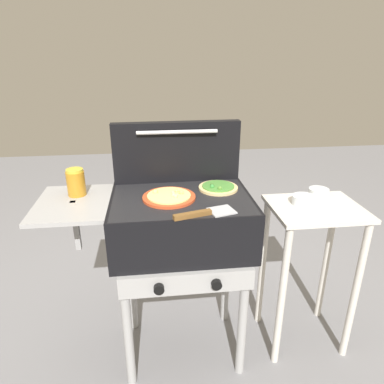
{
  "coord_description": "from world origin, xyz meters",
  "views": [
    {
      "loc": [
        -0.12,
        -1.45,
        1.52
      ],
      "look_at": [
        0.05,
        0.0,
        0.92
      ],
      "focal_mm": 32.51,
      "sensor_mm": 36.0,
      "label": 1
    }
  ],
  "objects_px": {
    "grill": "(179,225)",
    "topping_bowl_far": "(318,193)",
    "pizza_cheese": "(169,197)",
    "sauce_jar": "(76,182)",
    "topping_bowl_near": "(304,200)",
    "prep_table": "(310,249)",
    "pizza_veggie": "(218,187)",
    "spatula": "(205,213)"
  },
  "relations": [
    {
      "from": "pizza_cheese",
      "to": "topping_bowl_near",
      "type": "xyz_separation_m",
      "value": [
        0.66,
        0.05,
        -0.07
      ]
    },
    {
      "from": "sauce_jar",
      "to": "topping_bowl_near",
      "type": "xyz_separation_m",
      "value": [
        1.08,
        -0.04,
        -0.13
      ]
    },
    {
      "from": "pizza_cheese",
      "to": "topping_bowl_far",
      "type": "relative_size",
      "value": 2.35
    },
    {
      "from": "grill",
      "to": "pizza_cheese",
      "type": "height_order",
      "value": "pizza_cheese"
    },
    {
      "from": "spatula",
      "to": "prep_table",
      "type": "distance_m",
      "value": 0.7
    },
    {
      "from": "topping_bowl_near",
      "to": "topping_bowl_far",
      "type": "xyz_separation_m",
      "value": [
        0.12,
        0.08,
        0.0
      ]
    },
    {
      "from": "pizza_veggie",
      "to": "prep_table",
      "type": "xyz_separation_m",
      "value": [
        0.48,
        -0.07,
        -0.33
      ]
    },
    {
      "from": "spatula",
      "to": "prep_table",
      "type": "height_order",
      "value": "spatula"
    },
    {
      "from": "grill",
      "to": "pizza_cheese",
      "type": "relative_size",
      "value": 4.03
    },
    {
      "from": "grill",
      "to": "sauce_jar",
      "type": "bearing_deg",
      "value": 169.86
    },
    {
      "from": "sauce_jar",
      "to": "topping_bowl_near",
      "type": "bearing_deg",
      "value": -2.38
    },
    {
      "from": "pizza_veggie",
      "to": "prep_table",
      "type": "height_order",
      "value": "pizza_veggie"
    },
    {
      "from": "pizza_cheese",
      "to": "pizza_veggie",
      "type": "relative_size",
      "value": 1.27
    },
    {
      "from": "pizza_cheese",
      "to": "topping_bowl_far",
      "type": "xyz_separation_m",
      "value": [
        0.78,
        0.13,
        -0.07
      ]
    },
    {
      "from": "grill",
      "to": "sauce_jar",
      "type": "relative_size",
      "value": 7.68
    },
    {
      "from": "pizza_cheese",
      "to": "sauce_jar",
      "type": "height_order",
      "value": "sauce_jar"
    },
    {
      "from": "pizza_cheese",
      "to": "topping_bowl_near",
      "type": "bearing_deg",
      "value": 4.2
    },
    {
      "from": "sauce_jar",
      "to": "topping_bowl_near",
      "type": "relative_size",
      "value": 1.11
    },
    {
      "from": "sauce_jar",
      "to": "prep_table",
      "type": "distance_m",
      "value": 1.2
    },
    {
      "from": "grill",
      "to": "topping_bowl_near",
      "type": "distance_m",
      "value": 0.63
    },
    {
      "from": "grill",
      "to": "topping_bowl_far",
      "type": "distance_m",
      "value": 0.75
    },
    {
      "from": "pizza_veggie",
      "to": "topping_bowl_near",
      "type": "xyz_separation_m",
      "value": [
        0.42,
        -0.04,
        -0.07
      ]
    },
    {
      "from": "sauce_jar",
      "to": "spatula",
      "type": "xyz_separation_m",
      "value": [
        0.55,
        -0.28,
        -0.05
      ]
    },
    {
      "from": "prep_table",
      "to": "topping_bowl_far",
      "type": "height_order",
      "value": "topping_bowl_far"
    },
    {
      "from": "topping_bowl_near",
      "to": "grill",
      "type": "bearing_deg",
      "value": -176.56
    },
    {
      "from": "pizza_cheese",
      "to": "prep_table",
      "type": "height_order",
      "value": "pizza_cheese"
    },
    {
      "from": "spatula",
      "to": "topping_bowl_far",
      "type": "xyz_separation_m",
      "value": [
        0.64,
        0.31,
        -0.07
      ]
    },
    {
      "from": "grill",
      "to": "pizza_cheese",
      "type": "distance_m",
      "value": 0.16
    },
    {
      "from": "spatula",
      "to": "prep_table",
      "type": "relative_size",
      "value": 0.33
    },
    {
      "from": "pizza_veggie",
      "to": "topping_bowl_near",
      "type": "bearing_deg",
      "value": -5.16
    },
    {
      "from": "sauce_jar",
      "to": "prep_table",
      "type": "bearing_deg",
      "value": -3.92
    },
    {
      "from": "sauce_jar",
      "to": "topping_bowl_far",
      "type": "height_order",
      "value": "sauce_jar"
    },
    {
      "from": "sauce_jar",
      "to": "topping_bowl_far",
      "type": "distance_m",
      "value": 1.2
    },
    {
      "from": "pizza_cheese",
      "to": "topping_bowl_near",
      "type": "distance_m",
      "value": 0.67
    },
    {
      "from": "pizza_cheese",
      "to": "grill",
      "type": "bearing_deg",
      "value": 15.34
    },
    {
      "from": "grill",
      "to": "topping_bowl_near",
      "type": "relative_size",
      "value": 8.56
    },
    {
      "from": "prep_table",
      "to": "topping_bowl_far",
      "type": "bearing_deg",
      "value": 61.62
    },
    {
      "from": "grill",
      "to": "spatula",
      "type": "height_order",
      "value": "spatula"
    },
    {
      "from": "pizza_veggie",
      "to": "spatula",
      "type": "xyz_separation_m",
      "value": [
        -0.11,
        -0.27,
        -0.0
      ]
    },
    {
      "from": "grill",
      "to": "topping_bowl_near",
      "type": "bearing_deg",
      "value": 3.44
    },
    {
      "from": "sauce_jar",
      "to": "topping_bowl_near",
      "type": "height_order",
      "value": "sauce_jar"
    },
    {
      "from": "grill",
      "to": "spatula",
      "type": "xyz_separation_m",
      "value": [
        0.09,
        -0.2,
        0.15
      ]
    }
  ]
}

